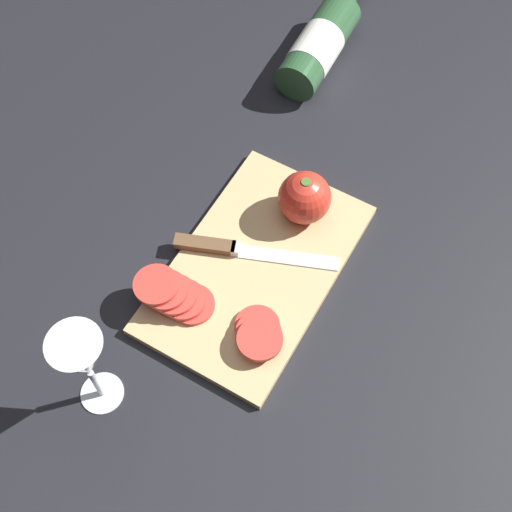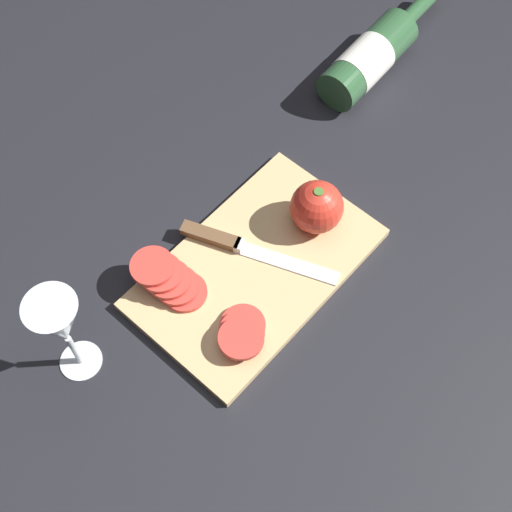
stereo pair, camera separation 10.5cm
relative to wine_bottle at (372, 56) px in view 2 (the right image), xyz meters
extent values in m
plane|color=black|center=(-0.44, -0.13, -0.04)|extent=(3.00, 3.00, 0.00)
cube|color=tan|center=(-0.44, -0.12, -0.03)|extent=(0.37, 0.23, 0.01)
cylinder|color=#2D5633|center=(-0.01, 0.00, 0.00)|extent=(0.21, 0.09, 0.08)
cone|color=#2D5633|center=(0.10, 0.01, 0.00)|extent=(0.03, 0.07, 0.07)
cylinder|color=#2D5633|center=(0.16, 0.01, 0.00)|extent=(0.09, 0.03, 0.03)
cylinder|color=white|center=(-0.03, 0.00, 0.00)|extent=(0.09, 0.08, 0.08)
cylinder|color=silver|center=(-0.71, -0.03, -0.04)|extent=(0.06, 0.06, 0.00)
cylinder|color=silver|center=(-0.71, -0.03, 0.01)|extent=(0.01, 0.01, 0.08)
cone|color=silver|center=(-0.71, -0.03, 0.09)|extent=(0.07, 0.07, 0.10)
cone|color=#DBCC84|center=(-0.71, -0.03, 0.06)|extent=(0.03, 0.03, 0.04)
sphere|color=red|center=(-0.32, -0.14, 0.02)|extent=(0.08, 0.08, 0.08)
cylinder|color=#47702D|center=(-0.32, -0.14, 0.06)|extent=(0.01, 0.01, 0.01)
cube|color=silver|center=(-0.40, -0.15, -0.02)|extent=(0.08, 0.16, 0.00)
cube|color=silver|center=(-0.43, -0.08, -0.02)|extent=(0.02, 0.02, 0.01)
cube|color=brown|center=(-0.45, -0.04, -0.02)|extent=(0.05, 0.10, 0.01)
cylinder|color=#D63D33|center=(-0.53, -0.17, -0.02)|extent=(0.07, 0.07, 0.01)
cylinder|color=#D63D33|center=(-0.54, -0.18, -0.01)|extent=(0.07, 0.07, 0.01)
cylinder|color=#D63D33|center=(-0.55, -0.19, 0.00)|extent=(0.07, 0.07, 0.01)
cylinder|color=#D63D33|center=(-0.54, -0.07, -0.02)|extent=(0.07, 0.07, 0.01)
cylinder|color=#D63D33|center=(-0.55, -0.06, -0.01)|extent=(0.07, 0.07, 0.01)
cylinder|color=#D63D33|center=(-0.55, -0.05, 0.00)|extent=(0.07, 0.07, 0.01)
cylinder|color=#D63D33|center=(-0.55, -0.03, 0.00)|extent=(0.07, 0.07, 0.01)
cylinder|color=#D63D33|center=(-0.55, -0.02, 0.01)|extent=(0.07, 0.07, 0.01)
camera|label=1|loc=(-0.88, -0.37, 0.92)|focal=50.00mm
camera|label=2|loc=(-0.82, -0.46, 0.92)|focal=50.00mm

